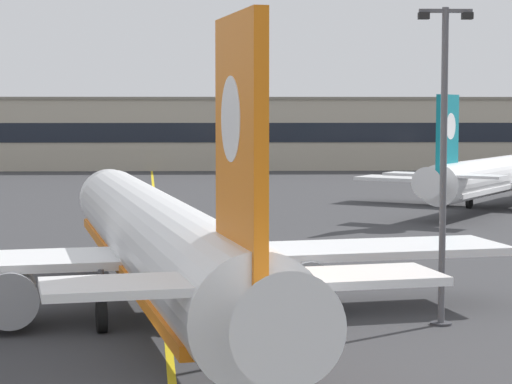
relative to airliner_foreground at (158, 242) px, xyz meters
name	(u,v)px	position (x,y,z in m)	size (l,w,h in m)	color
taxiway_centreline	(160,261)	(-0.92, 17.14, -3.37)	(0.30, 180.00, 0.01)	yellow
airliner_foreground	(158,242)	(0.00, 0.00, 0.00)	(32.30, 41.18, 11.65)	white
airliner_background	(500,176)	(27.97, 48.61, -0.44)	(25.68, 31.82, 10.14)	white
apron_lamp_post	(443,161)	(11.91, -1.36, 3.53)	(2.24, 0.90, 13.19)	#515156
safety_cone_by_nose_gear	(206,260)	(1.79, 15.61, -3.11)	(0.44, 0.44, 0.55)	orange
terminal_building	(269,133)	(9.89, 110.84, 1.98)	(141.07, 12.40, 10.68)	#B2A893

